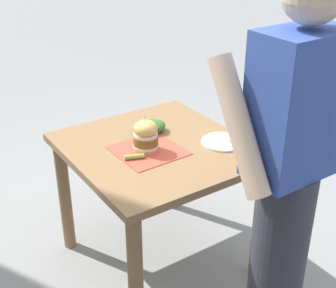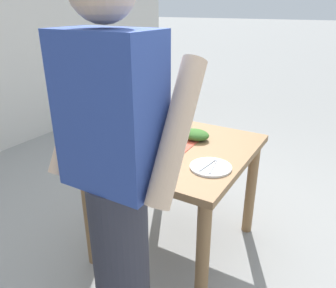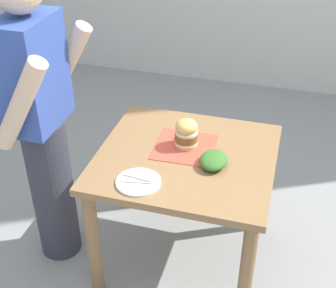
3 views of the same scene
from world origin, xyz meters
name	(u,v)px [view 2 (image 2 of 3)]	position (x,y,z in m)	size (l,w,h in m)	color
ground_plane	(175,244)	(0.00, 0.00, 0.00)	(80.00, 80.00, 0.00)	gray
patio_table	(176,165)	(0.00, 0.00, 0.61)	(0.87, 0.92, 0.74)	olive
serving_paper	(164,145)	(0.07, 0.02, 0.74)	(0.32, 0.32, 0.00)	#D64C38
sandwich	(163,132)	(0.08, 0.02, 0.82)	(0.13, 0.13, 0.20)	#E5B25B
pickle_spear	(146,142)	(0.17, 0.07, 0.76)	(0.02, 0.02, 0.10)	#8EA83D
side_plate_with_forks	(211,167)	(-0.30, 0.16, 0.75)	(0.22, 0.22, 0.02)	white
side_salad	(195,135)	(-0.05, -0.15, 0.77)	(0.18, 0.14, 0.06)	#386B28
diner_across_table	(117,185)	(-0.14, 0.74, 0.88)	(0.55, 0.35, 1.69)	#33333D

